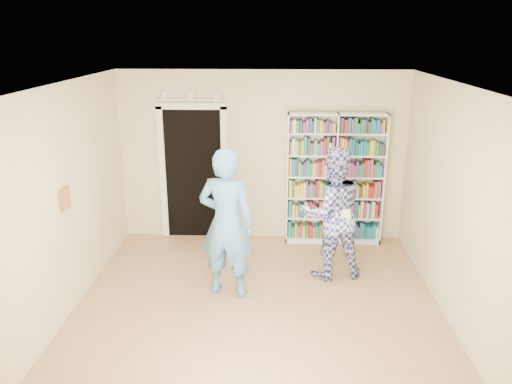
% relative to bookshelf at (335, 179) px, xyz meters
% --- Properties ---
extents(floor, '(5.00, 5.00, 0.00)m').
position_rel_bookshelf_xyz_m(floor, '(-1.14, -2.34, -1.05)').
color(floor, '#A77E51').
rests_on(floor, ground).
extents(ceiling, '(5.00, 5.00, 0.00)m').
position_rel_bookshelf_xyz_m(ceiling, '(-1.14, -2.34, 1.65)').
color(ceiling, white).
rests_on(ceiling, wall_back).
extents(wall_back, '(4.50, 0.00, 4.50)m').
position_rel_bookshelf_xyz_m(wall_back, '(-1.14, 0.16, 0.30)').
color(wall_back, beige).
rests_on(wall_back, floor).
extents(wall_left, '(0.00, 5.00, 5.00)m').
position_rel_bookshelf_xyz_m(wall_left, '(-3.39, -2.34, 0.30)').
color(wall_left, beige).
rests_on(wall_left, floor).
extents(wall_right, '(0.00, 5.00, 5.00)m').
position_rel_bookshelf_xyz_m(wall_right, '(1.11, -2.34, 0.30)').
color(wall_right, beige).
rests_on(wall_right, floor).
extents(bookshelf, '(1.51, 0.28, 2.08)m').
position_rel_bookshelf_xyz_m(bookshelf, '(0.00, 0.00, 0.00)').
color(bookshelf, white).
rests_on(bookshelf, floor).
extents(doorway, '(1.10, 0.08, 2.43)m').
position_rel_bookshelf_xyz_m(doorway, '(-2.24, 0.13, 0.13)').
color(doorway, black).
rests_on(doorway, floor).
extents(wall_art, '(0.03, 0.25, 0.25)m').
position_rel_bookshelf_xyz_m(wall_art, '(-3.37, -2.14, 0.35)').
color(wall_art, brown).
rests_on(wall_art, wall_left).
extents(man_blue, '(0.79, 0.61, 1.94)m').
position_rel_bookshelf_xyz_m(man_blue, '(-1.53, -1.76, -0.08)').
color(man_blue, '#5795C1').
rests_on(man_blue, floor).
extents(man_plaid, '(1.01, 0.86, 1.82)m').
position_rel_bookshelf_xyz_m(man_plaid, '(-0.17, -1.20, -0.14)').
color(man_plaid, navy).
rests_on(man_plaid, floor).
extents(paper_sheet, '(0.19, 0.01, 0.27)m').
position_rel_bookshelf_xyz_m(paper_sheet, '(-0.05, -1.45, -0.12)').
color(paper_sheet, white).
rests_on(paper_sheet, man_plaid).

